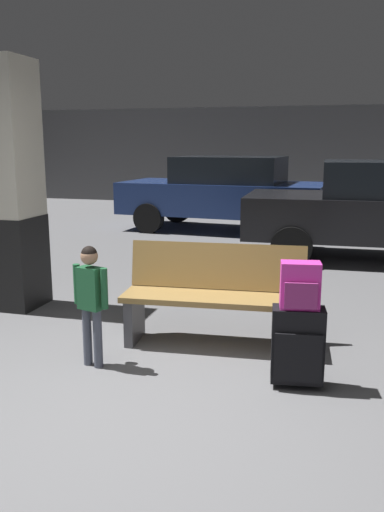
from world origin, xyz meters
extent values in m
cube|color=slate|center=(0.00, 4.00, -0.05)|extent=(18.00, 18.00, 0.10)
cube|color=#565658|center=(0.00, 12.86, 1.40)|extent=(18.00, 0.12, 2.80)
cube|color=black|center=(-2.05, 2.10, 0.50)|extent=(0.57, 0.57, 1.00)
cube|color=beige|center=(-2.05, 2.10, 1.82)|extent=(0.56, 0.56, 1.63)
cube|color=#9E7A42|center=(0.34, 1.49, 0.44)|extent=(1.63, 0.56, 0.05)
cube|color=#9E7A42|center=(0.32, 1.74, 0.68)|extent=(1.60, 0.24, 0.42)
cube|color=#4C4C51|center=(-0.38, 1.43, 0.21)|extent=(0.11, 0.41, 0.41)
cube|color=#4C4C51|center=(1.06, 1.54, 0.21)|extent=(0.11, 0.41, 0.41)
cube|color=black|center=(1.12, 0.87, 0.32)|extent=(0.40, 0.25, 0.56)
cube|color=black|center=(1.14, 0.76, 0.26)|extent=(0.34, 0.07, 0.36)
cube|color=#A5A5AA|center=(1.11, 0.95, 0.59)|extent=(0.14, 0.04, 0.02)
cylinder|color=black|center=(0.95, 0.94, 0.02)|extent=(0.02, 0.05, 0.04)
cylinder|color=black|center=(1.27, 0.98, 0.02)|extent=(0.02, 0.05, 0.04)
cube|color=#D833A5|center=(1.12, 0.87, 0.77)|extent=(0.30, 0.20, 0.34)
cube|color=#8E2B70|center=(1.14, 0.78, 0.72)|extent=(0.23, 0.06, 0.19)
cylinder|color=black|center=(1.12, 0.87, 0.93)|extent=(0.06, 0.03, 0.02)
cylinder|color=#4C5160|center=(-0.44, 0.80, 0.24)|extent=(0.07, 0.07, 0.48)
cylinder|color=#4C5160|center=(-0.55, 0.82, 0.24)|extent=(0.07, 0.07, 0.48)
cube|color=#1E5933|center=(-0.49, 0.81, 0.65)|extent=(0.22, 0.16, 0.34)
cylinder|color=#1E5933|center=(-0.36, 0.77, 0.67)|extent=(0.06, 0.06, 0.32)
cylinder|color=#1E5933|center=(-0.63, 0.85, 0.67)|extent=(0.06, 0.06, 0.32)
sphere|color=#A87A5B|center=(-0.49, 0.81, 0.91)|extent=(0.14, 0.14, 0.14)
sphere|color=black|center=(-0.49, 0.81, 0.93)|extent=(0.13, 0.13, 0.13)
cylinder|color=#E5D84C|center=(-0.54, 0.92, 0.67)|extent=(0.06, 0.06, 0.10)
cylinder|color=red|center=(-0.54, 0.92, 0.74)|extent=(0.01, 0.01, 0.06)
cube|color=black|center=(2.00, 5.66, 0.67)|extent=(4.15, 1.82, 0.64)
cylinder|color=black|center=(0.73, 4.83, 0.30)|extent=(0.61, 0.22, 0.60)
cylinder|color=black|center=(0.68, 6.43, 0.30)|extent=(0.61, 0.22, 0.60)
cube|color=navy|center=(-0.96, 7.84, 0.67)|extent=(4.21, 2.00, 0.64)
cube|color=black|center=(-0.81, 7.83, 1.25)|extent=(2.21, 1.69, 0.52)
cylinder|color=black|center=(-2.31, 7.14, 0.30)|extent=(0.61, 0.24, 0.60)
cylinder|color=black|center=(-2.20, 8.73, 0.30)|extent=(0.61, 0.24, 0.60)
cylinder|color=black|center=(0.28, 6.95, 0.30)|extent=(0.61, 0.24, 0.60)
cylinder|color=black|center=(0.40, 8.54, 0.30)|extent=(0.61, 0.24, 0.60)
camera|label=1|loc=(1.36, -2.90, 1.77)|focal=37.56mm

